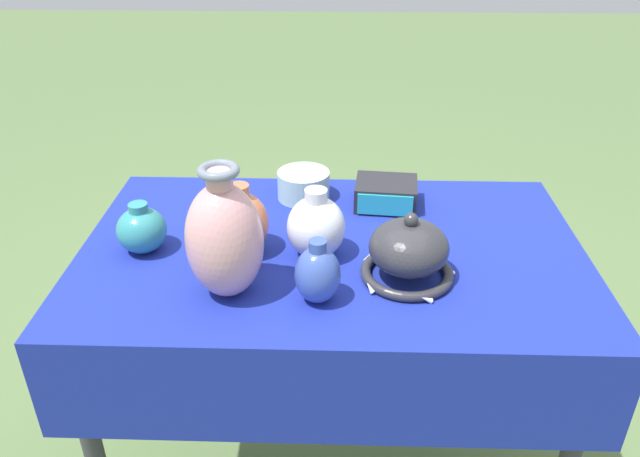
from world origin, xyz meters
TOP-DOWN VIEW (x-y plane):
  - display_table at (0.00, -0.02)m, footprint 1.16×0.73m
  - vase_tall_bulbous at (-0.21, -0.19)m, footprint 0.16×0.16m
  - vase_dome_bell at (0.16, -0.12)m, footprint 0.21×0.21m
  - mosaic_tile_box at (0.14, 0.21)m, footprint 0.17×0.15m
  - jar_round_porcelain at (-0.04, -0.04)m, footprint 0.13×0.13m
  - pot_squat_celadon at (-0.08, 0.25)m, footprint 0.14×0.14m
  - jar_round_teal at (-0.43, -0.03)m, footprint 0.11×0.11m
  - jar_round_terracotta at (-0.21, -0.03)m, footprint 0.13×0.13m
  - jar_round_cobalt at (-0.03, -0.21)m, footprint 0.09×0.09m

SIDE VIEW (x-z plane):
  - display_table at x=0.00m, z-range 0.31..1.09m
  - mosaic_tile_box at x=0.14m, z-range 0.78..0.85m
  - pot_squat_celadon at x=-0.08m, z-range 0.78..0.86m
  - jar_round_teal at x=-0.43m, z-range 0.78..0.90m
  - vase_dome_bell at x=0.16m, z-range 0.77..0.92m
  - jar_round_cobalt at x=-0.03m, z-range 0.78..0.92m
  - jar_round_porcelain at x=-0.04m, z-range 0.77..0.94m
  - jar_round_terracotta at x=-0.21m, z-range 0.77..0.94m
  - vase_tall_bulbous at x=-0.21m, z-range 0.77..1.05m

